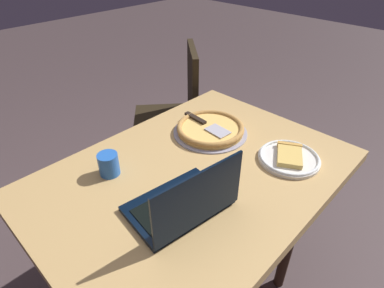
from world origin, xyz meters
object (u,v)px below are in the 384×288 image
at_px(dining_table, 195,185).
at_px(chair_near, 177,110).
at_px(laptop, 184,203).
at_px(pizza_tray, 210,129).
at_px(drink_cup, 109,164).
at_px(pizza_plate, 289,157).

xyz_separation_m(dining_table, chair_near, (0.59, 0.73, -0.16)).
bearing_deg(laptop, pizza_tray, 31.69).
bearing_deg(pizza_tray, drink_cup, 170.29).
bearing_deg(chair_near, drink_cup, -148.28).
relative_size(dining_table, laptop, 3.40).
xyz_separation_m(dining_table, laptop, (-0.18, -0.12, 0.12)).
height_order(dining_table, pizza_tray, pizza_tray).
bearing_deg(drink_cup, chair_near, 31.72).
bearing_deg(pizza_plate, drink_cup, 140.89).
relative_size(pizza_tray, chair_near, 0.36).
relative_size(laptop, pizza_plate, 1.45).
height_order(pizza_tray, chair_near, chair_near).
xyz_separation_m(pizza_plate, drink_cup, (-0.55, 0.44, 0.03)).
bearing_deg(dining_table, drink_cup, 136.60).
relative_size(laptop, drink_cup, 4.05).
height_order(laptop, chair_near, laptop).
distance_m(dining_table, pizza_tray, 0.30).
xyz_separation_m(dining_table, pizza_plate, (0.31, -0.22, 0.08)).
bearing_deg(chair_near, pizza_tray, -120.02).
xyz_separation_m(dining_table, drink_cup, (-0.23, 0.22, 0.12)).
xyz_separation_m(dining_table, pizza_tray, (0.25, 0.14, 0.09)).
xyz_separation_m(pizza_plate, pizza_tray, (-0.07, 0.36, 0.01)).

